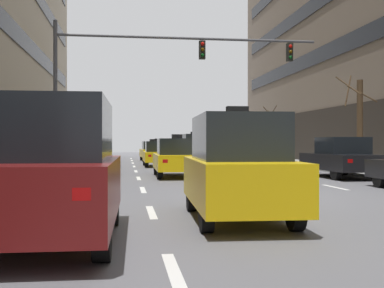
{
  "coord_description": "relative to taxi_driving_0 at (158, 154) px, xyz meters",
  "views": [
    {
      "loc": [
        -3.79,
        -13.61,
        1.53
      ],
      "look_at": [
        0.2,
        15.38,
        1.41
      ],
      "focal_mm": 45.73,
      "sensor_mm": 36.0,
      "label": 1
    }
  ],
  "objects": [
    {
      "name": "taxi_driving_4",
      "position": [
        3.5,
        8.87,
        0.31
      ],
      "size": [
        1.98,
        4.53,
        2.36
      ],
      "color": "black",
      "rests_on": "ground"
    },
    {
      "name": "lane_stripe_l1_s6",
      "position": [
        -1.48,
        -4.98,
        -0.77
      ],
      "size": [
        0.16,
        2.0,
        0.01
      ],
      "primitive_type": "cube",
      "color": "silver",
      "rests_on": "ground"
    },
    {
      "name": "car_parked_2",
      "position": [
        7.14,
        -10.7,
        0.08
      ],
      "size": [
        1.97,
        4.64,
        1.73
      ],
      "color": "black",
      "rests_on": "ground"
    },
    {
      "name": "car_driving_5",
      "position": [
        -3.12,
        -22.9,
        0.31
      ],
      "size": [
        1.98,
        4.53,
        2.17
      ],
      "color": "black",
      "rests_on": "ground"
    },
    {
      "name": "lane_stripe_l2_s4",
      "position": [
        1.74,
        -14.98,
        -0.77
      ],
      "size": [
        0.16,
        2.0,
        0.01
      ],
      "primitive_type": "cube",
      "color": "silver",
      "rests_on": "ground"
    },
    {
      "name": "car_driving_3",
      "position": [
        3.29,
        -4.03,
        0.0
      ],
      "size": [
        1.84,
        4.24,
        1.58
      ],
      "color": "black",
      "rests_on": "ground"
    },
    {
      "name": "lane_stripe_l1_s7",
      "position": [
        -1.48,
        0.02,
        -0.77
      ],
      "size": [
        0.16,
        2.0,
        0.01
      ],
      "primitive_type": "cube",
      "color": "silver",
      "rests_on": "ground"
    },
    {
      "name": "lane_stripe_l3_s5",
      "position": [
        4.97,
        -9.98,
        -0.77
      ],
      "size": [
        0.16,
        2.0,
        0.01
      ],
      "primitive_type": "cube",
      "color": "silver",
      "rests_on": "ground"
    },
    {
      "name": "lane_stripe_l1_s8",
      "position": [
        -1.48,
        5.02,
        -0.77
      ],
      "size": [
        0.16,
        2.0,
        0.01
      ],
      "primitive_type": "cube",
      "color": "silver",
      "rests_on": "ground"
    },
    {
      "name": "lane_stripe_l3_s7",
      "position": [
        4.97,
        0.02,
        -0.77
      ],
      "size": [
        0.16,
        2.0,
        0.01
      ],
      "primitive_type": "cube",
      "color": "silver",
      "rests_on": "ground"
    },
    {
      "name": "lane_stripe_l1_s10",
      "position": [
        -1.48,
        15.02,
        -0.77
      ],
      "size": [
        0.16,
        2.0,
        0.01
      ],
      "primitive_type": "cube",
      "color": "silver",
      "rests_on": "ground"
    },
    {
      "name": "street_tree_3",
      "position": [
        9.55,
        -7.59,
        1.71
      ],
      "size": [
        1.55,
        1.93,
        4.82
      ],
      "color": "#4C3823",
      "rests_on": "sidewalk_right"
    },
    {
      "name": "lane_stripe_l3_s6",
      "position": [
        4.97,
        -4.98,
        -0.77
      ],
      "size": [
        0.16,
        2.0,
        0.01
      ],
      "primitive_type": "cube",
      "color": "silver",
      "rests_on": "ground"
    },
    {
      "name": "traffic_signal_0",
      "position": [
        -0.86,
        -8.31,
        4.25
      ],
      "size": [
        12.08,
        0.35,
        6.8
      ],
      "color": "#4C4C51",
      "rests_on": "sidewalk_left"
    },
    {
      "name": "street_tree_0",
      "position": [
        -6.08,
        6.36,
        1.45
      ],
      "size": [
        1.91,
        1.91,
        4.63
      ],
      "color": "#4C3823",
      "rests_on": "sidewalk_left"
    },
    {
      "name": "lane_stripe_l1_s3",
      "position": [
        -1.48,
        -19.98,
        -0.77
      ],
      "size": [
        0.16,
        2.0,
        0.01
      ],
      "primitive_type": "cube",
      "color": "silver",
      "rests_on": "ground"
    },
    {
      "name": "lane_stripe_l3_s10",
      "position": [
        4.97,
        15.02,
        -0.77
      ],
      "size": [
        0.16,
        2.0,
        0.01
      ],
      "primitive_type": "cube",
      "color": "silver",
      "rests_on": "ground"
    },
    {
      "name": "lane_stripe_l3_s9",
      "position": [
        4.97,
        10.02,
        -0.77
      ],
      "size": [
        0.16,
        2.0,
        0.01
      ],
      "primitive_type": "cube",
      "color": "silver",
      "rests_on": "ground"
    },
    {
      "name": "lane_stripe_l2_s5",
      "position": [
        1.74,
        -9.98,
        -0.77
      ],
      "size": [
        0.16,
        2.0,
        0.01
      ],
      "primitive_type": "cube",
      "color": "silver",
      "rests_on": "ground"
    },
    {
      "name": "lane_stripe_l1_s2",
      "position": [
        -1.48,
        -24.98,
        -0.77
      ],
      "size": [
        0.16,
        2.0,
        0.01
      ],
      "primitive_type": "cube",
      "color": "silver",
      "rests_on": "ground"
    },
    {
      "name": "lane_stripe_l2_s10",
      "position": [
        1.74,
        15.02,
        -0.77
      ],
      "size": [
        0.16,
        2.0,
        0.01
      ],
      "primitive_type": "cube",
      "color": "silver",
      "rests_on": "ground"
    },
    {
      "name": "street_tree_1",
      "position": [
        9.63,
        8.92,
        1.46
      ],
      "size": [
        1.61,
        1.85,
        4.44
      ],
      "color": "#4C3823",
      "rests_on": "sidewalk_right"
    },
    {
      "name": "lane_stripe_l1_s5",
      "position": [
        -1.48,
        -9.98,
        -0.77
      ],
      "size": [
        0.16,
        2.0,
        0.01
      ],
      "primitive_type": "cube",
      "color": "silver",
      "rests_on": "ground"
    },
    {
      "name": "taxi_driving_2",
      "position": [
        0.14,
        -21.22,
        0.25
      ],
      "size": [
        1.95,
        4.31,
        2.22
      ],
      "color": "black",
      "rests_on": "ground"
    },
    {
      "name": "taxi_driving_1",
      "position": [
        0.2,
        -9.32,
        0.05
      ],
      "size": [
        1.92,
        4.5,
        1.86
      ],
      "color": "black",
      "rests_on": "ground"
    },
    {
      "name": "taxi_driving_0",
      "position": [
        0.0,
        0.0,
        0.0
      ],
      "size": [
        1.77,
        4.2,
        1.74
      ],
      "color": "black",
      "rests_on": "ground"
    },
    {
      "name": "lane_stripe_l2_s9",
      "position": [
        1.74,
        10.02,
        -0.77
      ],
      "size": [
        0.16,
        2.0,
        0.01
      ],
      "primitive_type": "cube",
      "color": "silver",
      "rests_on": "ground"
    },
    {
      "name": "lane_stripe_l1_s9",
      "position": [
        -1.48,
        10.02,
        -0.77
      ],
      "size": [
        0.16,
        2.0,
        0.01
      ],
      "primitive_type": "cube",
      "color": "silver",
      "rests_on": "ground"
    },
    {
      "name": "lane_stripe_l3_s4",
      "position": [
        4.97,
        -14.98,
        -0.77
      ],
      "size": [
        0.16,
        2.0,
        0.01
      ],
      "primitive_type": "cube",
      "color": "silver",
      "rests_on": "ground"
    },
    {
      "name": "lane_stripe_l2_s7",
      "position": [
        1.74,
        0.02,
        -0.77
      ],
      "size": [
        0.16,
        2.0,
        0.01
      ],
      "primitive_type": "cube",
      "color": "silver",
      "rests_on": "ground"
    },
    {
      "name": "lane_stripe_l2_s6",
      "position": [
        1.74,
        -4.98,
        -0.77
      ],
      "size": [
        0.16,
        2.0,
        0.01
      ],
      "primitive_type": "cube",
      "color": "silver",
      "rests_on": "ground"
    },
    {
      "name": "lane_stripe_l2_s3",
      "position": [
        1.74,
        -19.98,
        -0.77
      ],
      "size": [
        0.16,
        2.0,
        0.01
      ],
      "primitive_type": "cube",
      "color": "silver",
      "rests_on": "ground"
    },
    {
      "name": "lane_stripe_l2_s8",
      "position": [
        1.74,
        5.02,
        -0.77
      ],
      "size": [
        0.16,
        2.0,
        0.01
      ],
      "primitive_type": "cube",
      "color": "silver",
      "rests_on": "ground"
    },
    {
      "name": "lane_stripe_l1_s4",
      "position": [
        -1.48,
        -14.98,
        -0.77
      ],
      "size": [
        0.16,
        2.0,
        0.01
      ],
      "primitive_type": "cube",
      "color": "silver",
      "rests_on": "ground"
    },
    {
      "name": "lane_stripe_l3_s8",
      "position": [
        4.97,
        5.02,
        -0.77
      ],
      "size": [
        0.16,
        2.0,
        0.01
      ],
      "primitive_type": "cube",
      "color": "silver",
      "rests_on": "ground"
    },
    {
      "name": "taxi_driving_6",
      "position": [
        0.14,
        8.9,
        0.01
      ],
      "size": [
        1.93,
        4.3,
        1.76
      ],
      "color": "black",
      "rests_on": "ground"
    },
    {
      "name": "ground_plane",
      "position": [
        1.74,
        -16.98,
        -0.78
      ],
      "size": [
        120.0,
        120.0,
        0.0
      ],
      "primitive_type": "plane",
      "color": "slate"
    }
  ]
}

